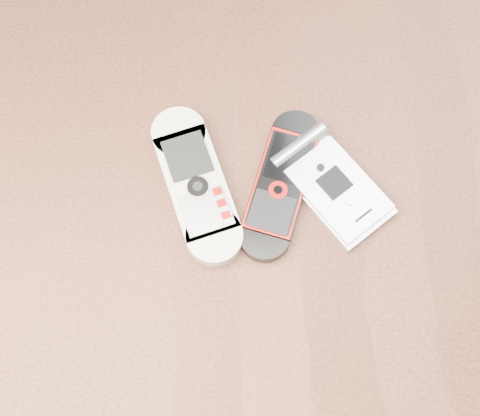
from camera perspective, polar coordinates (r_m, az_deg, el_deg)
name	(u,v)px	position (r m, az deg, el deg)	size (l,w,h in m)	color
ground	(237,338)	(1.31, -0.22, -11.00)	(4.00, 4.00, 0.00)	#472B19
table	(235,246)	(0.68, -0.42, -3.22)	(1.20, 0.80, 0.75)	black
nokia_white	(196,184)	(0.58, -3.75, 2.04)	(0.05, 0.15, 0.02)	silver
nokia_black_red	(280,184)	(0.58, 3.46, 2.06)	(0.04, 0.14, 0.01)	black
motorola_razr	(336,188)	(0.58, 8.16, 1.66)	(0.06, 0.11, 0.02)	silver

